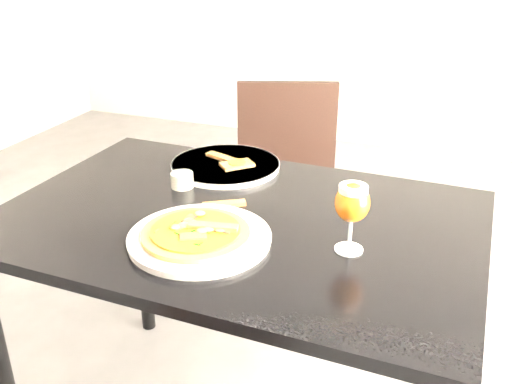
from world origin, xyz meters
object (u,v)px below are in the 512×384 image
at_px(chair_far, 287,190).
at_px(pizza, 196,232).
at_px(beer_glass, 352,203).
at_px(dining_table, 238,246).

distance_m(chair_far, pizza, 0.96).
bearing_deg(pizza, beer_glass, 15.05).
bearing_deg(chair_far, beer_glass, -83.04).
height_order(dining_table, beer_glass, beer_glass).
relative_size(pizza, beer_glass, 1.54).
distance_m(pizza, beer_glass, 0.36).
bearing_deg(pizza, chair_far, 94.57).
xyz_separation_m(pizza, beer_glass, (0.34, 0.09, 0.09)).
relative_size(dining_table, pizza, 4.86).
bearing_deg(dining_table, beer_glass, -11.75).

